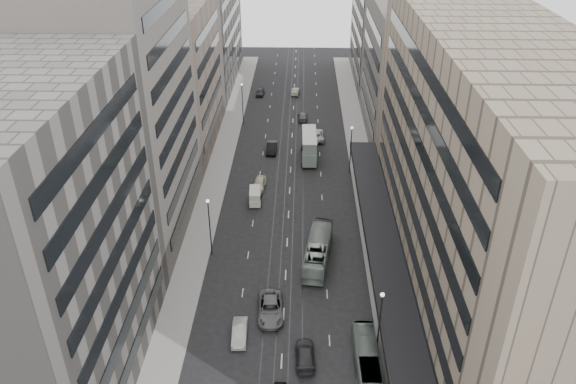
# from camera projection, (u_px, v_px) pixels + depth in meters

# --- Properties ---
(ground) EXTENTS (220.00, 220.00, 0.00)m
(ground) POSITION_uv_depth(u_px,v_px,m) (284.00, 320.00, 62.35)
(ground) COLOR black
(ground) RESTS_ON ground
(sidewalk_right) EXTENTS (4.00, 125.00, 0.15)m
(sidewalk_right) POSITION_uv_depth(u_px,v_px,m) (362.00, 166.00, 94.52)
(sidewalk_right) COLOR gray
(sidewalk_right) RESTS_ON ground
(sidewalk_left) EXTENTS (4.00, 125.00, 0.15)m
(sidewalk_left) POSITION_uv_depth(u_px,v_px,m) (220.00, 164.00, 95.05)
(sidewalk_left) COLOR gray
(sidewalk_left) RESTS_ON ground
(department_store) EXTENTS (19.20, 60.00, 30.00)m
(department_store) POSITION_uv_depth(u_px,v_px,m) (481.00, 170.00, 61.33)
(department_store) COLOR #7D6F5B
(department_store) RESTS_ON ground
(building_right_mid) EXTENTS (15.00, 28.00, 24.00)m
(building_right_mid) POSITION_uv_depth(u_px,v_px,m) (412.00, 71.00, 100.90)
(building_right_mid) COLOR #544E49
(building_right_mid) RESTS_ON ground
(building_right_far) EXTENTS (15.00, 32.00, 28.00)m
(building_right_far) POSITION_uv_depth(u_px,v_px,m) (391.00, 20.00, 125.87)
(building_right_far) COLOR #635F59
(building_right_far) RESTS_ON ground
(building_left_a) EXTENTS (15.00, 28.00, 30.00)m
(building_left_a) POSITION_uv_depth(u_px,v_px,m) (31.00, 250.00, 48.41)
(building_left_a) COLOR #635F59
(building_left_a) RESTS_ON ground
(building_left_b) EXTENTS (15.00, 26.00, 34.00)m
(building_left_b) POSITION_uv_depth(u_px,v_px,m) (118.00, 111.00, 70.79)
(building_left_b) COLOR #544E49
(building_left_b) RESTS_ON ground
(building_left_c) EXTENTS (15.00, 28.00, 25.00)m
(building_left_c) POSITION_uv_depth(u_px,v_px,m) (167.00, 77.00, 96.42)
(building_left_c) COLOR #716358
(building_left_c) RESTS_ON ground
(building_left_d) EXTENTS (15.00, 38.00, 28.00)m
(building_left_d) POSITION_uv_depth(u_px,v_px,m) (198.00, 22.00, 124.24)
(building_left_d) COLOR #635F59
(building_left_d) RESTS_ON ground
(lamp_right_near) EXTENTS (0.44, 0.44, 8.32)m
(lamp_right_near) POSITION_uv_depth(u_px,v_px,m) (380.00, 317.00, 55.20)
(lamp_right_near) COLOR #262628
(lamp_right_near) RESTS_ON ground
(lamp_right_far) EXTENTS (0.44, 0.44, 8.32)m
(lamp_right_far) POSITION_uv_depth(u_px,v_px,m) (351.00, 145.00, 89.84)
(lamp_right_far) COLOR #262628
(lamp_right_far) RESTS_ON ground
(lamp_left_near) EXTENTS (0.44, 0.44, 8.32)m
(lamp_left_near) POSITION_uv_depth(u_px,v_px,m) (209.00, 221.00, 70.36)
(lamp_left_near) COLOR #262628
(lamp_left_near) RESTS_ON ground
(lamp_left_far) EXTENTS (0.44, 0.44, 8.32)m
(lamp_left_far) POSITION_uv_depth(u_px,v_px,m) (242.00, 99.00, 107.59)
(lamp_left_far) COLOR #262628
(lamp_left_far) RESTS_ON ground
(bus_near) EXTENTS (2.42, 9.75, 2.71)m
(bus_near) POSITION_uv_depth(u_px,v_px,m) (367.00, 362.00, 55.30)
(bus_near) COLOR slate
(bus_near) RESTS_ON ground
(bus_far) EXTENTS (4.23, 11.75, 3.20)m
(bus_far) POSITION_uv_depth(u_px,v_px,m) (318.00, 250.00, 71.09)
(bus_far) COLOR #95A097
(bus_far) RESTS_ON ground
(double_decker) EXTENTS (2.73, 8.56, 4.66)m
(double_decker) POSITION_uv_depth(u_px,v_px,m) (309.00, 146.00, 95.77)
(double_decker) COLOR gray
(double_decker) RESTS_ON ground
(panel_van) EXTENTS (1.97, 3.73, 2.30)m
(panel_van) POSITION_uv_depth(u_px,v_px,m) (255.00, 196.00, 83.48)
(panel_van) COLOR white
(panel_van) RESTS_ON ground
(sedan_1) EXTENTS (1.70, 4.44, 1.44)m
(sedan_1) POSITION_uv_depth(u_px,v_px,m) (240.00, 332.00, 59.67)
(sedan_1) COLOR #B5B5B1
(sedan_1) RESTS_ON ground
(sedan_2) EXTENTS (3.19, 6.29, 1.70)m
(sedan_2) POSITION_uv_depth(u_px,v_px,m) (270.00, 308.00, 62.75)
(sedan_2) COLOR slate
(sedan_2) RESTS_ON ground
(sedan_3) EXTENTS (2.23, 5.04, 1.44)m
(sedan_3) POSITION_uv_depth(u_px,v_px,m) (305.00, 355.00, 56.94)
(sedan_3) COLOR #27272A
(sedan_3) RESTS_ON ground
(sedan_4) EXTENTS (2.29, 4.83, 1.60)m
(sedan_4) POSITION_uv_depth(u_px,v_px,m) (259.00, 184.00, 87.64)
(sedan_4) COLOR beige
(sedan_4) RESTS_ON ground
(sedan_5) EXTENTS (1.78, 4.89, 1.60)m
(sedan_5) POSITION_uv_depth(u_px,v_px,m) (272.00, 148.00, 99.06)
(sedan_5) COLOR black
(sedan_5) RESTS_ON ground
(sedan_6) EXTENTS (2.91, 5.97, 1.63)m
(sedan_6) POSITION_uv_depth(u_px,v_px,m) (316.00, 135.00, 103.78)
(sedan_6) COLOR silver
(sedan_6) RESTS_ON ground
(sedan_7) EXTENTS (2.04, 4.69, 1.34)m
(sedan_7) POSITION_uv_depth(u_px,v_px,m) (303.00, 117.00, 111.81)
(sedan_7) COLOR #59595B
(sedan_7) RESTS_ON ground
(sedan_8) EXTENTS (1.87, 4.13, 1.37)m
(sedan_8) POSITION_uv_depth(u_px,v_px,m) (260.00, 92.00, 124.03)
(sedan_8) COLOR #2B2B2E
(sedan_8) RESTS_ON ground
(sedan_9) EXTENTS (1.91, 4.42, 1.41)m
(sedan_9) POSITION_uv_depth(u_px,v_px,m) (296.00, 91.00, 124.43)
(sedan_9) COLOR #A49C88
(sedan_9) RESTS_ON ground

